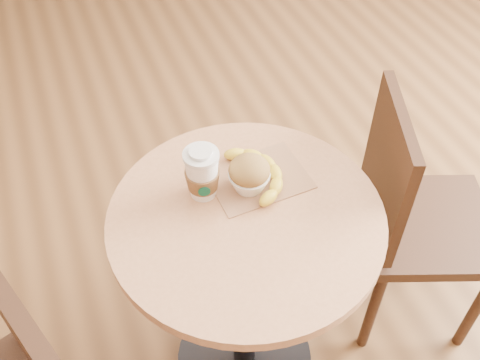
# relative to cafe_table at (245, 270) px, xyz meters

# --- Properties ---
(cafe_table) EXTENTS (0.66, 0.66, 0.75)m
(cafe_table) POSITION_rel_cafe_table_xyz_m (0.00, 0.00, 0.00)
(cafe_table) COLOR black
(cafe_table) RESTS_ON ground
(chair_right) EXTENTS (0.49, 0.49, 0.87)m
(chair_right) POSITION_rel_cafe_table_xyz_m (0.55, 0.03, -0.04)
(chair_right) COLOR #362013
(chair_right) RESTS_ON ground
(kraft_bag) EXTENTS (0.25, 0.19, 0.00)m
(kraft_bag) POSITION_rel_cafe_table_xyz_m (0.07, 0.10, 0.23)
(kraft_bag) COLOR #9B6C4B
(kraft_bag) RESTS_ON cafe_table
(coffee_cup) EXTENTS (0.09, 0.09, 0.14)m
(coffee_cup) POSITION_rel_cafe_table_xyz_m (-0.07, 0.10, 0.30)
(coffee_cup) COLOR white
(coffee_cup) RESTS_ON cafe_table
(muffin) EXTENTS (0.10, 0.10, 0.09)m
(muffin) POSITION_rel_cafe_table_xyz_m (0.04, 0.08, 0.28)
(muffin) COLOR white
(muffin) RESTS_ON kraft_bag
(banana) EXTENTS (0.14, 0.23, 0.03)m
(banana) POSITION_rel_cafe_table_xyz_m (0.08, 0.10, 0.25)
(banana) COLOR yellow
(banana) RESTS_ON kraft_bag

